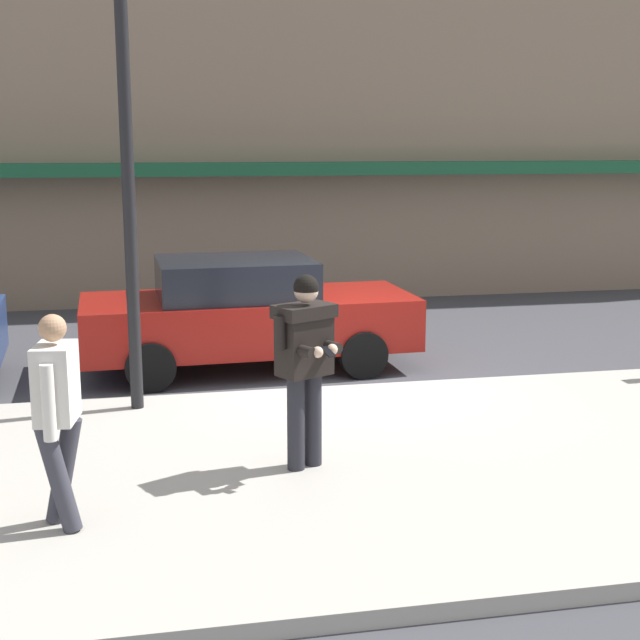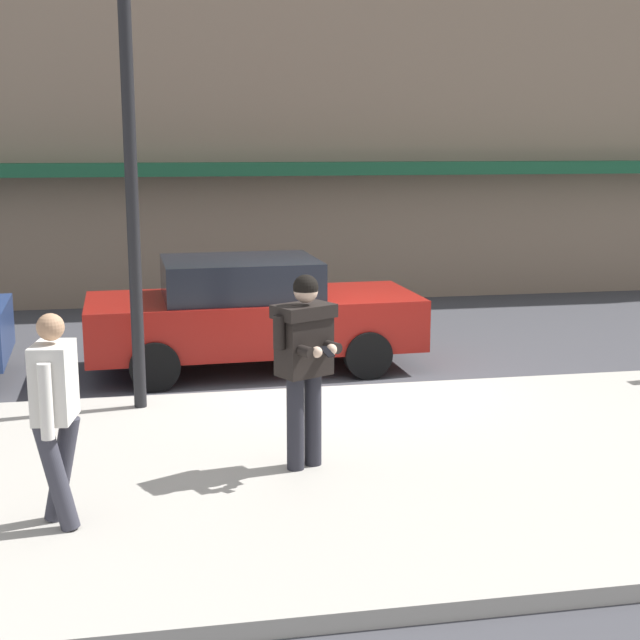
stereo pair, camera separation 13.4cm
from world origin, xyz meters
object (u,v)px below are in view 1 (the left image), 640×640
(parked_sedan_mid, at_px, (246,313))
(pedestrian_in_light_coat, at_px, (57,408))
(street_lamp_post, at_px, (126,138))
(man_texting_on_phone, at_px, (305,350))

(parked_sedan_mid, distance_m, pedestrian_in_light_coat, 5.58)
(pedestrian_in_light_coat, relative_size, street_lamp_post, 0.35)
(man_texting_on_phone, relative_size, pedestrian_in_light_coat, 1.06)
(parked_sedan_mid, height_order, pedestrian_in_light_coat, pedestrian_in_light_coat)
(man_texting_on_phone, xyz_separation_m, street_lamp_post, (-1.52, 2.23, 1.89))
(parked_sedan_mid, relative_size, pedestrian_in_light_coat, 2.68)
(man_texting_on_phone, bearing_deg, pedestrian_in_light_coat, -156.85)
(pedestrian_in_light_coat, bearing_deg, parked_sedan_mid, 68.29)
(parked_sedan_mid, xyz_separation_m, man_texting_on_phone, (0.03, -4.28, 0.46))
(parked_sedan_mid, relative_size, man_texting_on_phone, 2.53)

